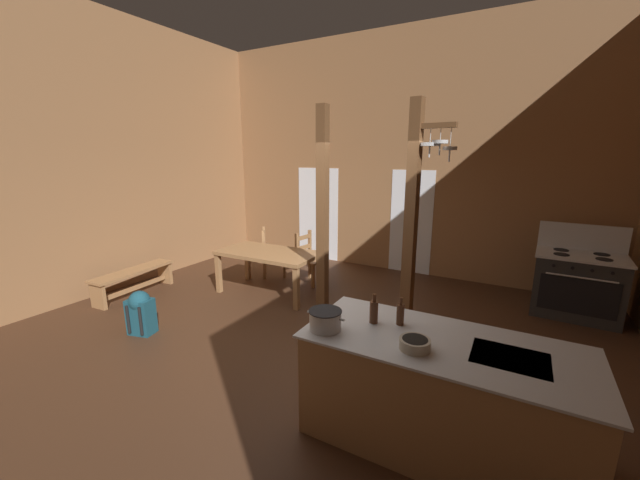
# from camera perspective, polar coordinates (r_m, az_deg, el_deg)

# --- Properties ---
(ground_plane) EXTENTS (8.52, 8.15, 0.10)m
(ground_plane) POSITION_cam_1_polar(r_m,az_deg,el_deg) (4.82, -4.09, -16.66)
(ground_plane) COLOR #422819
(wall_back) EXTENTS (8.52, 0.14, 4.65)m
(wall_back) POSITION_cam_1_polar(r_m,az_deg,el_deg) (7.59, 11.73, 12.73)
(wall_back) COLOR #93663F
(wall_back) RESTS_ON ground_plane
(wall_left) EXTENTS (0.14, 8.15, 4.65)m
(wall_left) POSITION_cam_1_polar(r_m,az_deg,el_deg) (7.16, -32.31, 11.01)
(wall_left) COLOR #93663F
(wall_left) RESTS_ON ground_plane
(glazed_door_back_left) EXTENTS (1.00, 0.01, 2.05)m
(glazed_door_back_left) POSITION_cam_1_polar(r_m,az_deg,el_deg) (8.33, -0.32, 4.03)
(glazed_door_back_left) COLOR white
(glazed_door_back_left) RESTS_ON ground_plane
(glazed_panel_back_right) EXTENTS (0.84, 0.01, 2.05)m
(glazed_panel_back_right) POSITION_cam_1_polar(r_m,az_deg,el_deg) (7.52, 13.90, 2.66)
(glazed_panel_back_right) COLOR white
(glazed_panel_back_right) RESTS_ON ground_plane
(kitchen_island) EXTENTS (2.17, 0.97, 0.92)m
(kitchen_island) POSITION_cam_1_polar(r_m,az_deg,el_deg) (3.36, 17.82, -21.67)
(kitchen_island) COLOR #9E7044
(kitchen_island) RESTS_ON ground_plane
(stove_range) EXTENTS (1.17, 0.86, 1.32)m
(stove_range) POSITION_cam_1_polar(r_m,az_deg,el_deg) (6.64, 34.95, -5.60)
(stove_range) COLOR #2A2A2A
(stove_range) RESTS_ON ground_plane
(support_post_with_pot_rack) EXTENTS (0.58, 0.23, 3.00)m
(support_post_with_pot_rack) POSITION_cam_1_polar(r_m,az_deg,el_deg) (4.76, 14.26, 3.87)
(support_post_with_pot_rack) COLOR brown
(support_post_with_pot_rack) RESTS_ON ground_plane
(support_post_center) EXTENTS (0.14, 0.14, 3.00)m
(support_post_center) POSITION_cam_1_polar(r_m,az_deg,el_deg) (5.24, 0.40, 3.88)
(support_post_center) COLOR brown
(support_post_center) RESTS_ON ground_plane
(dining_table) EXTENTS (1.71, 0.93, 0.74)m
(dining_table) POSITION_cam_1_polar(r_m,az_deg,el_deg) (6.31, -7.94, -2.54)
(dining_table) COLOR #9E7044
(dining_table) RESTS_ON ground_plane
(ladderback_chair_near_window) EXTENTS (0.61, 0.61, 0.95)m
(ladderback_chair_near_window) POSITION_cam_1_polar(r_m,az_deg,el_deg) (7.28, -7.55, -2.04)
(ladderback_chair_near_window) COLOR #9E7044
(ladderback_chair_near_window) RESTS_ON ground_plane
(ladderback_chair_by_post) EXTENTS (0.50, 0.50, 0.95)m
(ladderback_chair_by_post) POSITION_cam_1_polar(r_m,az_deg,el_deg) (6.83, -1.69, -2.94)
(ladderback_chair_by_post) COLOR #9E7044
(ladderback_chair_by_post) RESTS_ON ground_plane
(bench_along_left_wall) EXTENTS (0.46, 1.44, 0.44)m
(bench_along_left_wall) POSITION_cam_1_polar(r_m,az_deg,el_deg) (7.02, -26.87, -5.20)
(bench_along_left_wall) COLOR #9E7044
(bench_along_left_wall) RESTS_ON ground_plane
(backpack) EXTENTS (0.37, 0.35, 0.60)m
(backpack) POSITION_cam_1_polar(r_m,az_deg,el_deg) (5.51, -26.02, -9.87)
(backpack) COLOR #194756
(backpack) RESTS_ON ground_plane
(stockpot_on_counter) EXTENTS (0.35, 0.28, 0.16)m
(stockpot_on_counter) POSITION_cam_1_polar(r_m,az_deg,el_deg) (3.13, 0.83, -12.24)
(stockpot_on_counter) COLOR silver
(stockpot_on_counter) RESTS_ON kitchen_island
(mixing_bowl_on_counter) EXTENTS (0.23, 0.23, 0.08)m
(mixing_bowl_on_counter) POSITION_cam_1_polar(r_m,az_deg,el_deg) (2.95, 14.46, -15.32)
(mixing_bowl_on_counter) COLOR #B2A893
(mixing_bowl_on_counter) RESTS_ON kitchen_island
(bottle_tall_on_counter) EXTENTS (0.07, 0.07, 0.26)m
(bottle_tall_on_counter) POSITION_cam_1_polar(r_m,az_deg,el_deg) (3.27, 8.34, -10.87)
(bottle_tall_on_counter) COLOR #56331E
(bottle_tall_on_counter) RESTS_ON kitchen_island
(bottle_short_on_counter) EXTENTS (0.07, 0.07, 0.24)m
(bottle_short_on_counter) POSITION_cam_1_polar(r_m,az_deg,el_deg) (3.28, 12.33, -11.11)
(bottle_short_on_counter) COLOR #56331E
(bottle_short_on_counter) RESTS_ON kitchen_island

